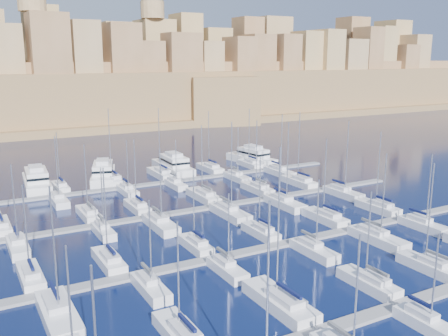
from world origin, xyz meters
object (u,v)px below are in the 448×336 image
sailboat_2 (280,302)px  motor_yacht_a (37,180)px  motor_yacht_b (103,173)px  motor_yacht_d (252,157)px  motor_yacht_c (173,165)px  sailboat_4 (428,266)px

sailboat_2 → motor_yacht_a: (-15.13, 69.18, 0.93)m
motor_yacht_a → motor_yacht_b: 14.51m
sailboat_2 → motor_yacht_d: bearing=60.2°
motor_yacht_a → motor_yacht_c: bearing=0.2°
motor_yacht_a → motor_yacht_d: same height
motor_yacht_c → motor_yacht_d: same height
sailboat_2 → motor_yacht_d: sailboat_2 is taller
motor_yacht_a → motor_yacht_d: (54.49, -0.49, 0.00)m
sailboat_4 → motor_yacht_c: size_ratio=0.86×
motor_yacht_c → sailboat_2: bearing=-103.7°
sailboat_2 → motor_yacht_c: 71.31m
motor_yacht_b → motor_yacht_c: bearing=0.7°
sailboat_4 → motor_yacht_d: size_ratio=0.90×
sailboat_4 → motor_yacht_b: 74.11m
sailboat_2 → motor_yacht_c: sailboat_2 is taller
sailboat_2 → motor_yacht_d: (39.36, 68.69, 0.93)m
motor_yacht_b → motor_yacht_a: bearing=179.6°
sailboat_2 → sailboat_4: sailboat_2 is taller
motor_yacht_c → motor_yacht_d: bearing=-1.5°
sailboat_4 → motor_yacht_a: size_ratio=0.86×
motor_yacht_a → motor_yacht_b: bearing=-0.4°
motor_yacht_c → motor_yacht_d: size_ratio=1.05×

